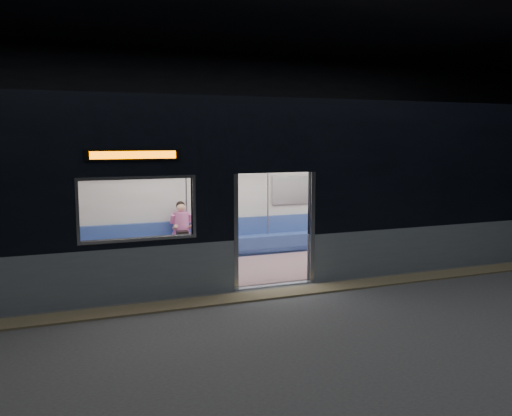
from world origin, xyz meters
TOP-DOWN VIEW (x-y plane):
  - station_floor at (0.00, 0.00)m, footprint 24.00×14.00m
  - station_envelope at (0.00, 0.00)m, footprint 24.00×14.00m
  - tactile_strip at (0.00, 0.55)m, footprint 22.80×0.50m
  - metro_car at (-0.00, 2.54)m, footprint 18.00×3.04m
  - passenger at (-1.08, 3.55)m, footprint 0.36×0.62m
  - handbag at (-1.12, 3.35)m, footprint 0.28×0.26m
  - transit_map at (1.64, 3.85)m, footprint 0.89×0.03m

SIDE VIEW (x-z plane):
  - station_floor at x=0.00m, z-range -0.01..0.00m
  - tactile_strip at x=0.00m, z-range 0.00..0.03m
  - handbag at x=-1.12m, z-range 0.59..0.71m
  - passenger at x=-1.08m, z-range 0.12..1.39m
  - transit_map at x=1.64m, z-range 1.15..1.73m
  - metro_car at x=0.00m, z-range 0.17..3.52m
  - station_envelope at x=0.00m, z-range 1.16..6.16m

